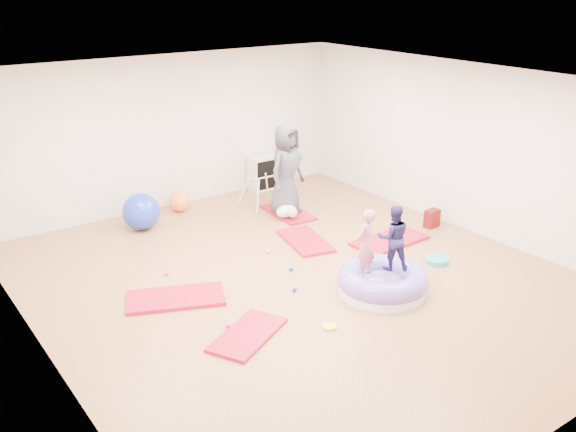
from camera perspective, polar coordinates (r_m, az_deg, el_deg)
room at (r=8.68m, az=1.16°, el=2.52°), size 7.01×8.01×2.81m
gym_mat_front_left at (r=7.90m, az=-3.61°, el=-10.49°), size 1.21×0.98×0.05m
gym_mat_mid_left at (r=8.82m, az=-9.97°, el=-7.20°), size 1.45×1.10×0.05m
gym_mat_center_back at (r=10.48m, az=1.54°, el=-2.22°), size 0.82×1.25×0.05m
gym_mat_right at (r=10.61m, az=8.99°, el=-2.17°), size 1.29×0.68×0.05m
gym_mat_rear_right at (r=11.70m, az=0.02°, el=0.29°), size 0.64×1.16×0.05m
inflatable_cushion at (r=8.92m, az=8.39°, el=-5.84°), size 1.25×1.25×0.39m
child_pink at (r=8.49m, az=6.94°, el=-2.11°), size 0.40×0.33×0.95m
child_navy at (r=8.77m, az=9.36°, el=-1.61°), size 0.56×0.53×0.92m
adult_caregiver at (r=11.39m, az=-0.16°, el=4.18°), size 0.93×0.75×1.64m
infant at (r=11.36m, az=-0.04°, el=0.41°), size 0.40×0.40×0.23m
ball_pit_balls at (r=9.20m, az=-0.91°, el=-5.60°), size 2.99×2.17×0.07m
exercise_ball_blue at (r=11.19m, az=-12.93°, el=0.39°), size 0.64×0.64×0.64m
exercise_ball_orange at (r=11.95m, az=-9.62°, el=1.30°), size 0.39×0.39×0.39m
infant_play_gym at (r=12.05m, az=-2.28°, el=2.63°), size 0.72×0.69×0.55m
cube_shelf at (r=13.02m, az=-2.03°, el=3.87°), size 0.67×0.33×0.67m
balance_disc at (r=10.00m, az=13.11°, el=-3.87°), size 0.35×0.35×0.08m
backpack at (r=11.34m, az=12.68°, el=-0.21°), size 0.28×0.19×0.31m
yellow_toy at (r=8.08m, az=3.71°, el=-9.79°), size 0.18×0.18×0.03m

